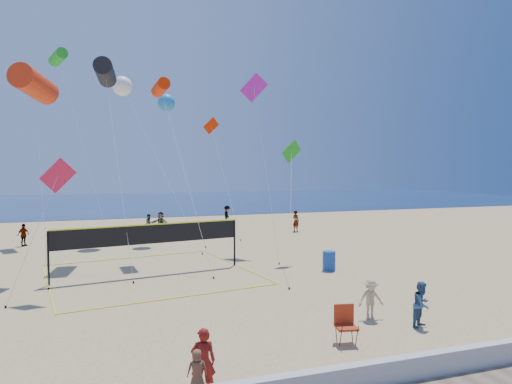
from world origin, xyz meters
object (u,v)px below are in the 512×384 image
object	(u,v)px
camp_chair	(345,322)
trash_barrel	(329,261)
woman	(203,362)
volleyball_net	(150,240)

from	to	relation	value
camp_chair	trash_barrel	distance (m)	9.91
woman	camp_chair	xyz separation A→B (m)	(4.76, 1.79, -0.15)
camp_chair	trash_barrel	xyz separation A→B (m)	(4.17, 8.98, -0.16)
woman	trash_barrel	bearing A→B (deg)	-121.41
trash_barrel	volleyball_net	bearing A→B (deg)	167.24
camp_chair	trash_barrel	size ratio (longest dim) A/B	1.29
woman	trash_barrel	world-z (taller)	woman
camp_chair	volleyball_net	size ratio (longest dim) A/B	0.12
woman	volleyball_net	distance (m)	12.82
woman	camp_chair	distance (m)	5.09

